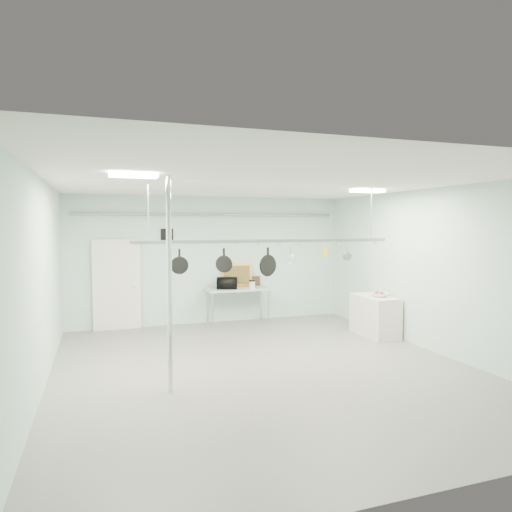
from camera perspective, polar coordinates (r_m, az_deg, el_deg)
name	(u,v)px	position (r m, az deg, el deg)	size (l,w,h in m)	color
floor	(264,368)	(8.16, 1.02, -13.83)	(8.00, 8.00, 0.00)	gray
ceiling	(264,183)	(7.81, 1.05, 9.09)	(7.00, 8.00, 0.02)	silver
back_wall	(211,260)	(11.64, -5.67, -0.51)	(7.00, 0.02, 3.20)	#ABCEC5
right_wall	(431,270)	(9.58, 21.06, -1.66)	(0.02, 8.00, 3.20)	#ABCEC5
door	(117,286)	(11.34, -17.00, -3.56)	(1.10, 0.10, 2.20)	silver
wall_vent	(167,235)	(11.39, -11.07, 2.62)	(0.30, 0.04, 0.30)	black
conduit_pipe	(211,215)	(11.52, -5.61, 5.18)	(0.07, 0.07, 6.60)	gray
chrome_pole	(169,285)	(6.83, -10.77, -3.58)	(0.08, 0.08, 3.20)	silver
prep_table	(238,291)	(11.50, -2.28, -4.39)	(1.60, 0.70, 0.91)	#9AB5A9
side_cabinet	(375,316)	(10.65, 14.62, -7.25)	(0.60, 1.20, 0.90)	silver
pot_rack	(269,239)	(8.13, 1.64, 2.10)	(4.80, 0.06, 1.00)	#B7B7BC
light_panel_left	(133,175)	(6.56, -15.08, 9.71)	(0.65, 0.30, 0.05)	white
light_panel_right	(368,191)	(9.41, 13.77, 7.90)	(0.65, 0.30, 0.05)	white
microwave	(227,283)	(11.39, -3.63, -3.39)	(0.51, 0.34, 0.28)	black
coffee_canister	(252,285)	(11.40, -0.49, -3.63)	(0.15, 0.15, 0.18)	silver
painting_large	(237,275)	(11.76, -2.42, -2.43)	(0.78, 0.05, 0.58)	orange
painting_small	(254,281)	(11.92, -0.20, -3.14)	(0.30, 0.04, 0.25)	#342112
fruit_bowl	(380,295)	(10.47, 15.19, -4.71)	(0.37, 0.37, 0.09)	white
skillet_left	(179,261)	(7.73, -9.55, -0.59)	(0.29, 0.06, 0.40)	black
skillet_mid	(224,260)	(7.89, -4.03, -0.51)	(0.29, 0.06, 0.42)	black
skillet_right	(268,262)	(8.14, 1.49, -0.78)	(0.39, 0.06, 0.53)	black
whisk	(291,256)	(8.30, 4.36, 0.06)	(0.19, 0.19, 0.31)	#B4B4B9
grater	(325,252)	(8.59, 8.65, 0.47)	(0.09, 0.02, 0.21)	yellow
saucepan	(347,254)	(8.82, 11.30, 0.30)	(0.15, 0.10, 0.28)	silver
fruit_cluster	(380,293)	(10.46, 15.20, -4.49)	(0.24, 0.24, 0.09)	#A80F16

